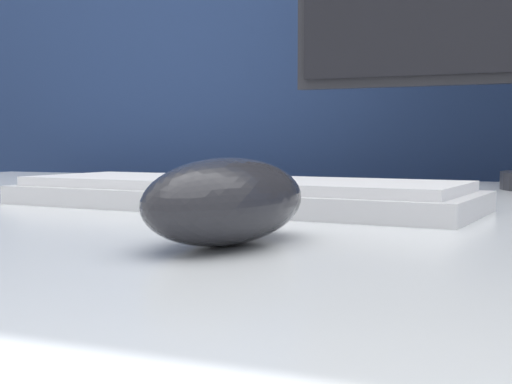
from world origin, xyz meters
name	(u,v)px	position (x,y,z in m)	size (l,w,h in m)	color
partition_panel	(506,161)	(0.00, 0.60, 0.74)	(5.00, 0.03, 1.48)	navy
computer_mouse_near	(227,201)	(-0.08, -0.22, 0.74)	(0.07, 0.13, 0.05)	#232328
keyboard	(235,193)	(-0.17, -0.03, 0.73)	(0.40, 0.17, 0.02)	silver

